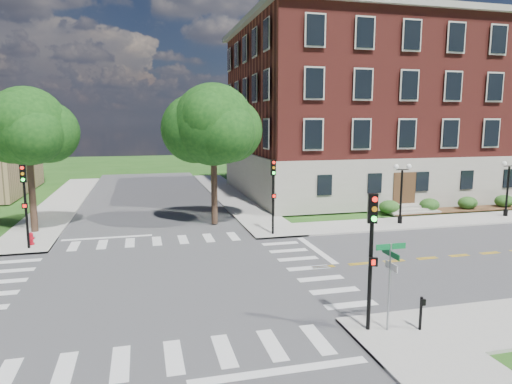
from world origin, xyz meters
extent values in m
plane|color=#1F4D15|center=(0.00, 0.00, 0.00)|extent=(160.00, 160.00, 0.00)
cube|color=#3D3D3F|center=(0.00, 0.00, 0.01)|extent=(90.00, 12.00, 0.01)
cube|color=#3D3D3F|center=(0.00, 0.00, 0.01)|extent=(12.00, 90.00, 0.01)
cube|color=#9E9B93|center=(23.00, 7.75, 0.06)|extent=(34.00, 3.50, 0.12)
cube|color=#9E9B93|center=(7.75, 23.00, 0.06)|extent=(3.50, 34.00, 0.12)
cube|color=#9E9B93|center=(-7.75, 23.00, 0.06)|extent=(3.50, 34.00, 0.12)
cube|color=silver|center=(8.80, 3.00, 0.00)|extent=(0.40, 5.50, 0.00)
cube|color=#9A9588|center=(24.00, 22.00, 2.22)|extent=(30.00, 20.00, 4.20)
cube|color=maroon|center=(24.00, 22.00, 10.22)|extent=(29.55, 19.70, 11.80)
cube|color=#9A9588|center=(24.00, 22.00, 16.37)|extent=(30.60, 20.60, 0.50)
cube|color=#472D19|center=(20.00, 11.96, 1.82)|extent=(2.00, 0.10, 2.80)
cylinder|color=#312018|center=(-7.73, 11.32, 2.30)|extent=(0.44, 0.44, 4.37)
sphere|color=#0E360F|center=(-7.73, 11.32, 7.01)|extent=(5.03, 5.03, 5.03)
cylinder|color=#312018|center=(4.16, 10.73, 2.19)|extent=(0.44, 0.44, 4.14)
sphere|color=#0E360F|center=(4.16, 10.73, 7.09)|extent=(5.67, 5.67, 5.67)
cylinder|color=black|center=(6.72, -7.12, 2.02)|extent=(0.14, 0.14, 3.80)
cube|color=black|center=(6.72, -7.12, 4.42)|extent=(0.38, 0.32, 1.00)
cylinder|color=red|center=(6.72, -7.25, 4.75)|extent=(0.19, 0.11, 0.18)
cylinder|color=orange|center=(6.72, -7.25, 4.42)|extent=(0.19, 0.11, 0.18)
cylinder|color=#19E533|center=(6.72, -7.25, 4.09)|extent=(0.19, 0.11, 0.18)
cube|color=black|center=(6.72, -7.30, 2.62)|extent=(0.32, 0.22, 0.30)
cylinder|color=black|center=(7.34, 6.86, 2.02)|extent=(0.14, 0.14, 3.80)
cube|color=black|center=(7.34, 6.86, 4.42)|extent=(0.34, 0.24, 1.00)
cylinder|color=red|center=(7.34, 6.73, 4.75)|extent=(0.18, 0.06, 0.18)
cylinder|color=orange|center=(7.34, 6.73, 4.42)|extent=(0.18, 0.06, 0.18)
cylinder|color=#19E533|center=(7.34, 6.73, 4.09)|extent=(0.18, 0.06, 0.18)
cube|color=black|center=(7.34, 6.68, 2.62)|extent=(0.31, 0.14, 0.30)
cylinder|color=black|center=(-7.19, 7.05, 2.02)|extent=(0.14, 0.14, 3.80)
cube|color=black|center=(-7.19, 7.05, 4.42)|extent=(0.34, 0.24, 1.00)
cylinder|color=red|center=(-7.19, 6.92, 4.75)|extent=(0.18, 0.06, 0.18)
cylinder|color=orange|center=(-7.19, 6.92, 4.42)|extent=(0.18, 0.06, 0.18)
cylinder|color=#19E533|center=(-7.19, 6.92, 4.09)|extent=(0.18, 0.06, 0.18)
cube|color=black|center=(-7.19, 6.87, 2.62)|extent=(0.31, 0.14, 0.30)
cylinder|color=black|center=(16.99, 7.58, 0.37)|extent=(0.32, 0.32, 0.50)
cylinder|color=black|center=(16.99, 7.58, 2.02)|extent=(0.16, 0.16, 3.80)
cube|color=black|center=(16.99, 7.58, 3.97)|extent=(1.00, 0.06, 0.06)
sphere|color=white|center=(16.49, 7.58, 4.17)|extent=(0.36, 0.36, 0.36)
sphere|color=white|center=(17.49, 7.58, 4.17)|extent=(0.36, 0.36, 0.36)
cylinder|color=black|center=(26.26, 7.87, 0.37)|extent=(0.32, 0.32, 0.50)
cylinder|color=black|center=(26.26, 7.87, 2.02)|extent=(0.16, 0.16, 3.80)
cube|color=black|center=(26.26, 7.87, 3.97)|extent=(1.00, 0.06, 0.06)
sphere|color=white|center=(25.76, 7.87, 4.17)|extent=(0.36, 0.36, 0.36)
cylinder|color=gray|center=(7.33, -7.35, 1.67)|extent=(0.07, 0.07, 3.10)
cube|color=#0C6530|center=(7.33, -7.35, 3.12)|extent=(1.10, 0.03, 0.20)
cube|color=#0C6530|center=(7.33, -7.35, 2.87)|extent=(0.03, 1.10, 0.20)
cube|color=silver|center=(7.38, -7.35, 2.42)|extent=(0.03, 0.75, 0.25)
cylinder|color=black|center=(8.46, -7.60, 0.72)|extent=(0.10, 0.10, 1.20)
cube|color=black|center=(8.46, -7.72, 1.17)|extent=(0.14, 0.08, 0.22)
cylinder|color=#B70E1D|center=(-7.20, 7.78, 0.17)|extent=(0.32, 0.32, 0.10)
cylinder|color=#B70E1D|center=(-7.20, 7.78, 0.42)|extent=(0.22, 0.22, 0.60)
sphere|color=#B70E1D|center=(-7.20, 7.78, 0.75)|extent=(0.24, 0.24, 0.24)
cylinder|color=#B70E1D|center=(-7.20, 7.78, 0.50)|extent=(0.35, 0.12, 0.12)
cylinder|color=#B70E1D|center=(-7.20, 7.78, 0.50)|extent=(0.12, 0.35, 0.12)
camera|label=1|loc=(-0.76, -20.72, 7.31)|focal=32.00mm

